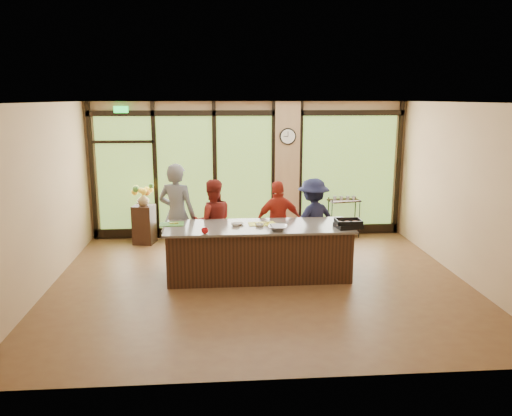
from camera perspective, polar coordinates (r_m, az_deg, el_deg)
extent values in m
plane|color=brown|center=(8.58, 0.47, -8.49)|extent=(7.00, 7.00, 0.00)
plane|color=silver|center=(8.01, 0.51, 11.97)|extent=(7.00, 7.00, 0.00)
plane|color=tan|center=(11.12, -0.84, 4.36)|extent=(7.00, 0.00, 7.00)
plane|color=tan|center=(8.61, -23.41, 0.93)|extent=(0.00, 6.00, 6.00)
plane|color=tan|center=(9.15, 22.89, 1.61)|extent=(0.00, 6.00, 6.00)
cube|color=tan|center=(11.14, 3.56, 4.35)|extent=(0.55, 0.12, 3.00)
cube|color=black|center=(10.96, -0.85, 10.80)|extent=(6.90, 0.08, 0.12)
cube|color=black|center=(11.35, -0.80, -2.60)|extent=(6.90, 0.08, 0.20)
cube|color=#19D83F|center=(11.07, -15.18, 10.81)|extent=(0.30, 0.04, 0.14)
cube|color=#396724|center=(11.25, -14.72, 3.79)|extent=(1.20, 0.02, 2.50)
cube|color=#396724|center=(11.10, -8.08, 3.96)|extent=(1.20, 0.02, 2.50)
cube|color=#396724|center=(11.09, -1.35, 4.07)|extent=(1.20, 0.02, 2.50)
cube|color=#396724|center=(11.46, 10.50, 4.14)|extent=(2.10, 0.02, 2.50)
cube|color=black|center=(11.37, -18.22, 3.91)|extent=(0.08, 0.08, 3.00)
cube|color=black|center=(11.13, -11.45, 4.12)|extent=(0.08, 0.08, 3.00)
cube|color=black|center=(11.05, -4.72, 4.26)|extent=(0.08, 0.08, 3.00)
cube|color=black|center=(11.12, 2.01, 4.35)|extent=(0.08, 0.08, 3.00)
cube|color=black|center=(11.20, 5.07, 4.37)|extent=(0.08, 0.08, 3.00)
cube|color=black|center=(11.78, 15.97, 4.34)|extent=(0.08, 0.08, 3.00)
cube|color=#321A10|center=(8.72, 0.31, -5.08)|extent=(3.10, 1.00, 0.88)
cube|color=slate|center=(8.59, 0.31, -2.16)|extent=(3.20, 1.10, 0.04)
cylinder|color=black|center=(10.99, 3.66, 8.17)|extent=(0.36, 0.04, 0.36)
cylinder|color=white|center=(10.98, 3.67, 8.17)|extent=(0.31, 0.01, 0.31)
cube|color=black|center=(10.97, 3.68, 8.42)|extent=(0.01, 0.00, 0.11)
cube|color=black|center=(10.96, 3.42, 8.16)|extent=(0.09, 0.00, 0.01)
imported|color=slate|center=(9.30, -9.01, -0.79)|extent=(0.81, 0.67, 1.92)
imported|color=maroon|center=(9.34, -4.99, -1.61)|extent=(0.86, 0.71, 1.61)
imported|color=#AA291A|center=(9.40, 2.58, -1.62)|extent=(0.97, 0.55, 1.57)
imported|color=#1A1C39|center=(9.52, 6.52, -1.40)|extent=(1.19, 0.98, 1.60)
cube|color=black|center=(8.58, 10.49, -1.98)|extent=(0.48, 0.40, 0.08)
imported|color=silver|center=(8.30, 2.51, -2.28)|extent=(0.37, 0.37, 0.08)
cube|color=#468E33|center=(8.79, -9.60, -1.82)|extent=(0.42, 0.32, 0.01)
cube|color=yellow|center=(8.68, 0.35, -1.83)|extent=(0.37, 0.28, 0.01)
cube|color=yellow|center=(8.69, 1.07, -1.82)|extent=(0.40, 0.33, 0.01)
imported|color=white|center=(8.57, -2.35, -1.90)|extent=(0.16, 0.16, 0.05)
imported|color=white|center=(8.54, 0.42, -1.95)|extent=(0.18, 0.18, 0.04)
imported|color=white|center=(8.65, -1.88, -1.80)|extent=(0.19, 0.19, 0.04)
imported|color=#B11116|center=(8.12, -5.87, -2.62)|extent=(0.12, 0.12, 0.09)
cube|color=#321A10|center=(10.97, -12.64, -1.83)|extent=(0.50, 0.50, 0.83)
imported|color=olive|center=(10.85, -12.78, 0.98)|extent=(0.33, 0.33, 0.27)
cube|color=#321A10|center=(11.47, 9.92, -2.34)|extent=(0.74, 0.51, 0.03)
cube|color=#321A10|center=(11.32, 10.04, 0.85)|extent=(0.74, 0.51, 0.03)
cylinder|color=black|center=(11.17, 8.64, -1.31)|extent=(0.02, 0.02, 0.87)
cylinder|color=black|center=(11.32, 11.71, -1.23)|extent=(0.02, 0.02, 0.87)
cylinder|color=black|center=(11.50, 8.25, -0.89)|extent=(0.02, 0.02, 0.87)
cylinder|color=black|center=(11.65, 11.24, -0.83)|extent=(0.02, 0.02, 0.87)
imported|color=silver|center=(11.26, 9.00, 1.13)|extent=(0.11, 0.11, 0.09)
imported|color=silver|center=(11.29, 9.72, 1.14)|extent=(0.11, 0.11, 0.09)
imported|color=silver|center=(11.33, 10.44, 1.15)|extent=(0.11, 0.11, 0.09)
imported|color=silver|center=(11.36, 11.10, 1.16)|extent=(0.11, 0.11, 0.09)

